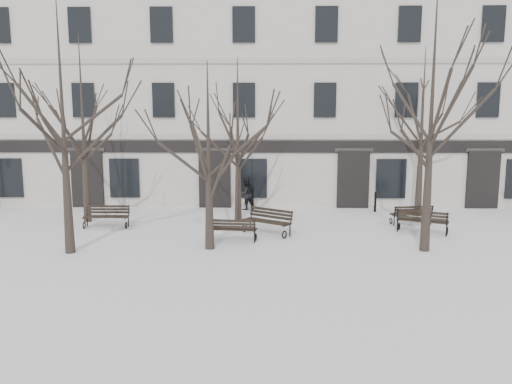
{
  "coord_description": "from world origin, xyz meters",
  "views": [
    {
      "loc": [
        -0.97,
        -17.1,
        4.61
      ],
      "look_at": [
        -1.32,
        3.0,
        1.55
      ],
      "focal_mm": 35.0,
      "sensor_mm": 36.0,
      "label": 1
    }
  ],
  "objects_px": {
    "bench_2": "(422,221)",
    "bench_0": "(107,216)",
    "tree_1": "(208,134)",
    "bench_1": "(233,229)",
    "bench_4": "(412,214)",
    "tree_2": "(433,85)",
    "bench_3": "(268,220)",
    "tree_0": "(62,98)"
  },
  "relations": [
    {
      "from": "tree_2",
      "to": "bench_4",
      "type": "relative_size",
      "value": 5.01
    },
    {
      "from": "tree_1",
      "to": "bench_1",
      "type": "relative_size",
      "value": 3.52
    },
    {
      "from": "bench_0",
      "to": "bench_4",
      "type": "xyz_separation_m",
      "value": [
        12.9,
        0.75,
        -0.03
      ]
    },
    {
      "from": "tree_1",
      "to": "bench_0",
      "type": "relative_size",
      "value": 3.49
    },
    {
      "from": "tree_1",
      "to": "tree_0",
      "type": "bearing_deg",
      "value": -172.68
    },
    {
      "from": "tree_0",
      "to": "bench_1",
      "type": "distance_m",
      "value": 7.39
    },
    {
      "from": "tree_1",
      "to": "bench_0",
      "type": "distance_m",
      "value": 6.72
    },
    {
      "from": "tree_0",
      "to": "tree_1",
      "type": "relative_size",
      "value": 1.29
    },
    {
      "from": "tree_0",
      "to": "bench_3",
      "type": "relative_size",
      "value": 4.12
    },
    {
      "from": "tree_1",
      "to": "bench_1",
      "type": "xyz_separation_m",
      "value": [
        0.74,
        1.02,
        -3.54
      ]
    },
    {
      "from": "tree_1",
      "to": "bench_1",
      "type": "distance_m",
      "value": 3.76
    },
    {
      "from": "tree_1",
      "to": "bench_2",
      "type": "distance_m",
      "value": 9.2
    },
    {
      "from": "tree_1",
      "to": "bench_4",
      "type": "xyz_separation_m",
      "value": [
        8.23,
        4.05,
        -3.55
      ]
    },
    {
      "from": "bench_0",
      "to": "bench_2",
      "type": "distance_m",
      "value": 12.87
    },
    {
      "from": "tree_0",
      "to": "bench_3",
      "type": "xyz_separation_m",
      "value": [
        6.76,
        2.85,
        -4.66
      ]
    },
    {
      "from": "tree_0",
      "to": "tree_2",
      "type": "distance_m",
      "value": 12.19
    },
    {
      "from": "bench_1",
      "to": "bench_2",
      "type": "relative_size",
      "value": 0.9
    },
    {
      "from": "tree_0",
      "to": "bench_1",
      "type": "xyz_separation_m",
      "value": [
        5.45,
        1.62,
        -4.72
      ]
    },
    {
      "from": "tree_2",
      "to": "bench_4",
      "type": "bearing_deg",
      "value": 79.72
    },
    {
      "from": "bench_0",
      "to": "bench_3",
      "type": "height_order",
      "value": "bench_3"
    },
    {
      "from": "bench_0",
      "to": "bench_1",
      "type": "relative_size",
      "value": 1.01
    },
    {
      "from": "bench_4",
      "to": "bench_3",
      "type": "bearing_deg",
      "value": 8.17
    },
    {
      "from": "bench_3",
      "to": "bench_1",
      "type": "bearing_deg",
      "value": -102.43
    },
    {
      "from": "bench_2",
      "to": "bench_4",
      "type": "height_order",
      "value": "bench_2"
    },
    {
      "from": "tree_1",
      "to": "bench_4",
      "type": "distance_m",
      "value": 9.83
    },
    {
      "from": "bench_2",
      "to": "bench_0",
      "type": "bearing_deg",
      "value": 20.53
    },
    {
      "from": "bench_0",
      "to": "bench_3",
      "type": "bearing_deg",
      "value": -9.42
    },
    {
      "from": "bench_0",
      "to": "bench_4",
      "type": "bearing_deg",
      "value": 2.77
    },
    {
      "from": "tree_1",
      "to": "bench_1",
      "type": "bearing_deg",
      "value": 54.03
    },
    {
      "from": "bench_0",
      "to": "tree_2",
      "type": "bearing_deg",
      "value": -16.33
    },
    {
      "from": "tree_2",
      "to": "bench_3",
      "type": "distance_m",
      "value": 7.8
    },
    {
      "from": "bench_2",
      "to": "bench_4",
      "type": "xyz_separation_m",
      "value": [
        0.06,
        1.65,
        -0.06
      ]
    },
    {
      "from": "bench_3",
      "to": "bench_4",
      "type": "xyz_separation_m",
      "value": [
        6.17,
        1.8,
        -0.07
      ]
    },
    {
      "from": "tree_2",
      "to": "bench_3",
      "type": "height_order",
      "value": "tree_2"
    },
    {
      "from": "tree_2",
      "to": "bench_3",
      "type": "bearing_deg",
      "value": 156.26
    },
    {
      "from": "bench_4",
      "to": "tree_1",
      "type": "bearing_deg",
      "value": 18.11
    },
    {
      "from": "tree_2",
      "to": "bench_0",
      "type": "relative_size",
      "value": 4.87
    },
    {
      "from": "bench_1",
      "to": "bench_3",
      "type": "distance_m",
      "value": 1.8
    },
    {
      "from": "bench_2",
      "to": "bench_1",
      "type": "bearing_deg",
      "value": 35.07
    },
    {
      "from": "bench_0",
      "to": "bench_2",
      "type": "xyz_separation_m",
      "value": [
        12.84,
        -0.9,
        0.03
      ]
    },
    {
      "from": "tree_2",
      "to": "bench_0",
      "type": "distance_m",
      "value": 13.62
    },
    {
      "from": "bench_2",
      "to": "bench_4",
      "type": "bearing_deg",
      "value": -67.6
    }
  ]
}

